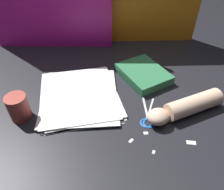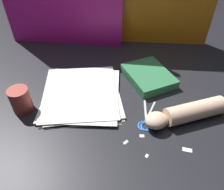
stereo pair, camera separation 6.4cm
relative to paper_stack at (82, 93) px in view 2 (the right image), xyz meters
The scene contains 10 objects.
ground_plane 0.09m from the paper_stack, 32.56° to the right, with size 6.00×6.00×0.00m, color black.
paper_stack is the anchor object (origin of this frame).
book_closed 0.29m from the paper_stack, 17.07° to the left, with size 0.23×0.25×0.04m.
scissors 0.27m from the paper_stack, 32.00° to the right, with size 0.09×0.16×0.01m.
hand_forearm 0.40m from the paper_stack, 21.75° to the right, with size 0.30×0.14×0.06m.
paper_scrap_near 0.28m from the paper_stack, 57.14° to the right, with size 0.02×0.02×0.00m.
paper_scrap_mid 0.30m from the paper_stack, 45.79° to the right, with size 0.02×0.01×0.00m.
paper_scrap_far 0.36m from the paper_stack, 53.77° to the right, with size 0.01×0.02×0.00m.
paper_scrap_side 0.44m from the paper_stack, 38.79° to the right, with size 0.03×0.02×0.00m.
mug 0.22m from the paper_stack, 161.20° to the right, with size 0.07×0.07×0.09m.
Camera 2 is at (0.01, -0.60, 0.58)m, focal length 35.00 mm.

